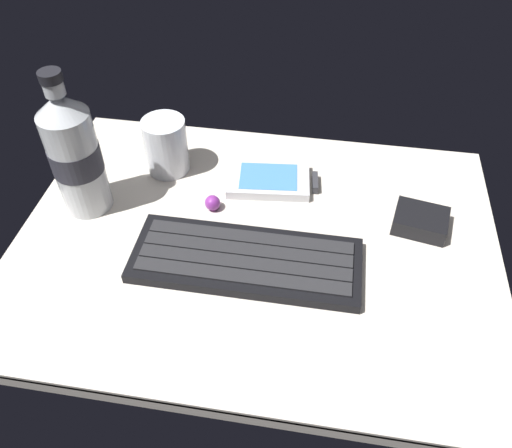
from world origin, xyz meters
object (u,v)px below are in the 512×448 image
object	(u,v)px
handheld_device	(273,181)
water_bottle	(74,154)
trackball_mouse	(213,203)
juice_cup	(166,148)
charger_block	(420,221)
keyboard	(246,260)

from	to	relation	value
handheld_device	water_bottle	world-z (taller)	water_bottle
handheld_device	trackball_mouse	size ratio (longest dim) A/B	6.05
juice_cup	charger_block	xyz separation A→B (cm)	(37.17, -6.86, -2.71)
handheld_device	juice_cup	world-z (taller)	juice_cup
handheld_device	trackball_mouse	world-z (taller)	trackball_mouse
handheld_device	juice_cup	size ratio (longest dim) A/B	1.57
keyboard	handheld_device	world-z (taller)	keyboard
handheld_device	water_bottle	xyz separation A→B (cm)	(-25.23, -8.40, 8.28)
water_bottle	trackball_mouse	bearing A→B (deg)	6.13
juice_cup	trackball_mouse	bearing A→B (deg)	-42.00
juice_cup	water_bottle	size ratio (longest dim) A/B	0.41
keyboard	trackball_mouse	size ratio (longest dim) A/B	13.19
juice_cup	water_bottle	bearing A→B (deg)	-133.01
juice_cup	keyboard	bearing A→B (deg)	-48.73
trackball_mouse	keyboard	bearing A→B (deg)	-55.56
water_bottle	keyboard	bearing A→B (deg)	-17.33
charger_block	trackball_mouse	size ratio (longest dim) A/B	3.18
juice_cup	handheld_device	bearing A→B (deg)	-4.29
handheld_device	charger_block	world-z (taller)	charger_block
charger_block	water_bottle	bearing A→B (deg)	-176.58
handheld_device	keyboard	bearing A→B (deg)	-94.43
handheld_device	charger_block	size ratio (longest dim) A/B	1.90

